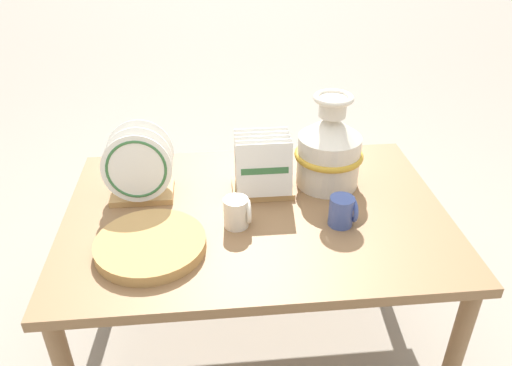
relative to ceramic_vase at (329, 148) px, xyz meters
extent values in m
plane|color=gray|center=(-0.28, -0.15, -0.76)|extent=(14.00, 14.00, 0.00)
cube|color=olive|center=(-0.28, -0.15, -0.16)|extent=(1.29, 0.89, 0.03)
cylinder|color=olive|center=(0.32, -0.55, -0.47)|extent=(0.06, 0.06, 0.58)
cylinder|color=olive|center=(-0.87, 0.24, -0.47)|extent=(0.06, 0.06, 0.58)
cylinder|color=olive|center=(0.32, 0.24, -0.47)|extent=(0.06, 0.06, 0.58)
cylinder|color=silver|center=(0.00, 0.00, -0.05)|extent=(0.22, 0.22, 0.19)
cone|color=silver|center=(0.00, 0.00, 0.09)|extent=(0.22, 0.22, 0.08)
cylinder|color=silver|center=(0.00, 0.00, 0.16)|extent=(0.09, 0.09, 0.07)
torus|color=silver|center=(0.00, 0.00, 0.19)|extent=(0.14, 0.14, 0.02)
torus|color=gold|center=(0.00, 0.00, -0.03)|extent=(0.25, 0.25, 0.02)
cube|color=tan|center=(-0.67, -0.02, -0.13)|extent=(0.22, 0.14, 0.02)
cylinder|color=tan|center=(-0.75, 0.04, -0.09)|extent=(0.01, 0.01, 0.06)
cylinder|color=tan|center=(-0.59, 0.04, -0.09)|extent=(0.01, 0.01, 0.06)
cylinder|color=white|center=(-0.67, -0.08, 0.00)|extent=(0.24, 0.04, 0.23)
torus|color=#38703D|center=(-0.67, -0.08, 0.00)|extent=(0.20, 0.04, 0.20)
cylinder|color=white|center=(-0.67, -0.02, 0.00)|extent=(0.24, 0.04, 0.23)
cylinder|color=white|center=(-0.67, 0.04, 0.00)|extent=(0.24, 0.04, 0.23)
cube|color=tan|center=(-0.24, -0.03, -0.13)|extent=(0.22, 0.14, 0.02)
cylinder|color=tan|center=(-0.32, 0.02, -0.09)|extent=(0.01, 0.01, 0.06)
cylinder|color=tan|center=(-0.17, 0.02, -0.09)|extent=(0.01, 0.01, 0.06)
cube|color=white|center=(-0.24, -0.10, -0.02)|extent=(0.19, 0.04, 0.19)
cube|color=white|center=(-0.24, -0.06, -0.02)|extent=(0.19, 0.04, 0.19)
cube|color=white|center=(-0.24, -0.03, -0.02)|extent=(0.19, 0.04, 0.19)
cube|color=white|center=(-0.24, 0.00, -0.02)|extent=(0.19, 0.04, 0.19)
cube|color=white|center=(-0.24, 0.03, -0.02)|extent=(0.19, 0.04, 0.19)
cube|color=#38703D|center=(-0.24, -0.10, -0.02)|extent=(0.16, 0.01, 0.02)
cylinder|color=tan|center=(-0.62, -0.33, -0.14)|extent=(0.34, 0.34, 0.01)
cylinder|color=tan|center=(-0.62, -0.33, -0.13)|extent=(0.34, 0.34, 0.01)
cylinder|color=tan|center=(-0.62, -0.33, -0.12)|extent=(0.34, 0.34, 0.01)
cylinder|color=tan|center=(-0.62, -0.33, -0.11)|extent=(0.34, 0.34, 0.01)
cylinder|color=silver|center=(-0.35, -0.23, -0.09)|extent=(0.08, 0.08, 0.10)
torus|color=silver|center=(-0.31, -0.23, -0.09)|extent=(0.01, 0.08, 0.08)
cylinder|color=#42569E|center=(-0.01, -0.26, -0.09)|extent=(0.08, 0.08, 0.10)
torus|color=#42569E|center=(0.03, -0.26, -0.09)|extent=(0.01, 0.08, 0.08)
camera|label=1|loc=(-0.41, -1.55, 0.82)|focal=35.00mm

